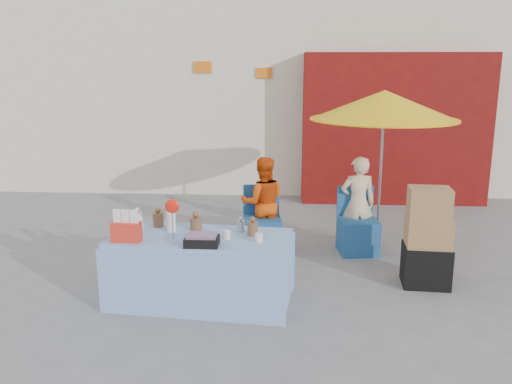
# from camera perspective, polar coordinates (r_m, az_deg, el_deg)

# --- Properties ---
(ground) EXTENTS (80.00, 80.00, 0.00)m
(ground) POSITION_cam_1_polar(r_m,az_deg,el_deg) (5.91, -0.14, -10.86)
(ground) COLOR slate
(ground) RESTS_ON ground
(backdrop) EXTENTS (14.00, 8.00, 7.80)m
(backdrop) POSITION_cam_1_polar(r_m,az_deg,el_deg) (12.90, 4.34, 16.44)
(backdrop) COLOR silver
(backdrop) RESTS_ON ground
(market_table) EXTENTS (1.94, 1.06, 1.13)m
(market_table) POSITION_cam_1_polar(r_m,az_deg,el_deg) (5.67, -5.89, -7.95)
(market_table) COLOR #85A3D5
(market_table) RESTS_ON ground
(chair_left) EXTENTS (0.53, 0.52, 0.85)m
(chair_left) POSITION_cam_1_polar(r_m,az_deg,el_deg) (7.16, 0.66, -4.21)
(chair_left) COLOR #1E4F89
(chair_left) RESTS_ON ground
(chair_right) EXTENTS (0.53, 0.52, 0.85)m
(chair_right) POSITION_cam_1_polar(r_m,az_deg,el_deg) (7.22, 10.65, -4.32)
(chair_right) COLOR #1E4F89
(chair_right) RESTS_ON ground
(vendor_orange) EXTENTS (0.65, 0.54, 1.23)m
(vendor_orange) POSITION_cam_1_polar(r_m,az_deg,el_deg) (7.19, 0.73, -1.14)
(vendor_orange) COLOR #DF480B
(vendor_orange) RESTS_ON ground
(vendor_beige) EXTENTS (0.49, 0.35, 1.26)m
(vendor_beige) POSITION_cam_1_polar(r_m,az_deg,el_deg) (7.24, 10.66, -1.18)
(vendor_beige) COLOR beige
(vendor_beige) RESTS_ON ground
(umbrella) EXTENTS (1.90, 1.90, 2.09)m
(umbrella) POSITION_cam_1_polar(r_m,az_deg,el_deg) (7.23, 13.34, 8.83)
(umbrella) COLOR gray
(umbrella) RESTS_ON ground
(box_stack) EXTENTS (0.53, 0.45, 1.12)m
(box_stack) POSITION_cam_1_polar(r_m,az_deg,el_deg) (6.28, 17.60, -4.93)
(box_stack) COLOR black
(box_stack) RESTS_ON ground
(tarp_bundle) EXTENTS (0.70, 0.58, 0.29)m
(tarp_bundle) POSITION_cam_1_polar(r_m,az_deg,el_deg) (6.26, -10.98, -8.20)
(tarp_bundle) COLOR yellow
(tarp_bundle) RESTS_ON ground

